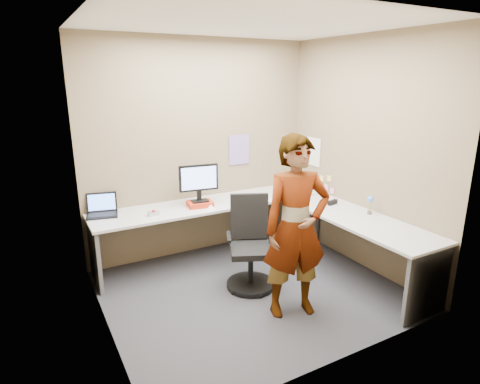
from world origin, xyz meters
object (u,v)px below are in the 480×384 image
monitor (199,180)px  person (296,228)px  office_chair (250,251)px  desk (268,222)px

monitor → person: (0.35, -1.46, -0.18)m
monitor → office_chair: size_ratio=0.48×
monitor → office_chair: monitor is taller
office_chair → monitor: bearing=131.2°
desk → office_chair: bearing=-146.3°
desk → monitor: 0.96m
office_chair → person: person is taller
office_chair → person: bearing=-56.1°
desk → office_chair: (-0.39, -0.26, -0.18)m
monitor → person: bearing=-68.8°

